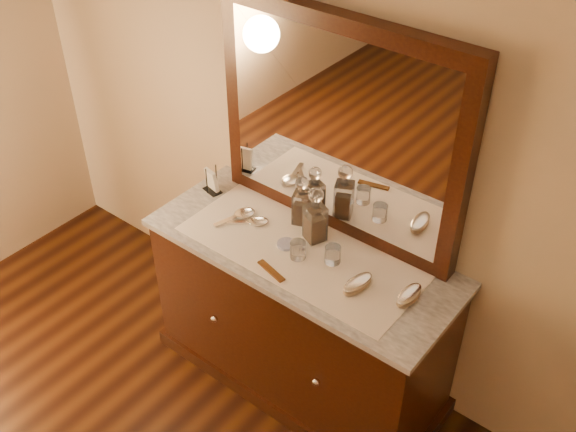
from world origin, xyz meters
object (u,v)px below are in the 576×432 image
Objects in this scene: pin_dish at (286,244)px; comb at (271,271)px; mirror_frame at (339,129)px; decanter_left at (302,205)px; brush_near at (357,284)px; dresser_cabinet at (301,319)px; hand_mirror_outer at (241,215)px; decanter_right at (315,220)px; hand_mirror_inner at (255,221)px; brush_far at (409,295)px; napkin_rack at (212,181)px.

pin_dish is 0.18m from comb.
mirror_frame reaches higher than comb.
comb is 0.38m from decanter_left.
dresser_cabinet is at bearing 170.68° from brush_near.
hand_mirror_outer is at bearing 173.20° from pin_dish.
comb is at bearing -94.07° from dresser_cabinet.
decanter_right reaches higher than hand_mirror_outer.
decanter_right is (0.00, 0.09, 0.55)m from dresser_cabinet.
dresser_cabinet is 1.17× the size of mirror_frame.
comb is 0.58× the size of decanter_right.
decanter_right is 1.24× the size of hand_mirror_outer.
mirror_frame is 7.16× the size of brush_near.
decanter_left is (-0.11, 0.35, 0.09)m from comb.
pin_dish is (-0.07, -0.02, 0.45)m from dresser_cabinet.
hand_mirror_outer is at bearing -149.83° from decanter_left.
dresser_cabinet is 5.07× the size of decanter_right.
hand_mirror_outer is at bearing -179.53° from hand_mirror_inner.
brush_near is 0.95× the size of hand_mirror_inner.
decanter_left is at bearing 120.71° from comb.
comb is 1.03× the size of brush_far.
mirror_frame is at bearing 101.91° from comb.
mirror_frame is 7.48× the size of comb.
mirror_frame is 0.43m from decanter_left.
hand_mirror_inner is at bearing 0.47° from hand_mirror_outer.
mirror_frame is 4.35× the size of decanter_right.
brush_near is 1.08× the size of brush_far.
mirror_frame is at bearing 14.81° from napkin_rack.
napkin_rack is (-0.62, -0.16, -0.44)m from mirror_frame.
comb is at bearing -37.78° from hand_mirror_inner.
comb is at bearing -24.81° from napkin_rack.
decanter_right is (0.12, -0.06, 0.01)m from decanter_left.
napkin_rack is at bearing -165.19° from mirror_frame.
decanter_right is at bearing 15.71° from hand_mirror_inner.
comb is 0.34m from hand_mirror_inner.
brush_near is (0.33, -0.30, -0.47)m from mirror_frame.
napkin_rack is 0.64× the size of hand_mirror_outer.
napkin_rack is at bearing -178.87° from decanter_right.
comb is 0.96× the size of brush_near.
hand_mirror_outer is (-0.90, -0.01, -0.01)m from brush_far.
mirror_frame reaches higher than napkin_rack.
dresser_cabinet is 0.49m from comb.
comb is 0.64× the size of decanter_left.
brush_far is (0.54, 0.22, 0.02)m from comb.
decanter_right reaches higher than pin_dish.
decanter_left is (-0.12, 0.16, 0.54)m from dresser_cabinet.
pin_dish is at bearing -104.71° from mirror_frame.
brush_near is 0.70m from hand_mirror_outer.
decanter_left reaches higher than pin_dish.
napkin_rack is at bearing 172.49° from dresser_cabinet.
hand_mirror_outer is (-0.30, 0.04, 0.00)m from pin_dish.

